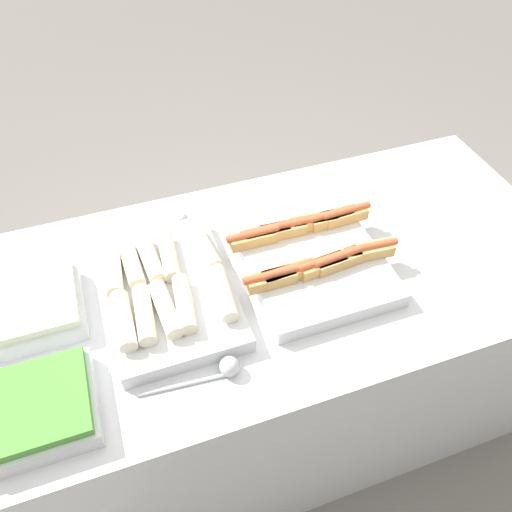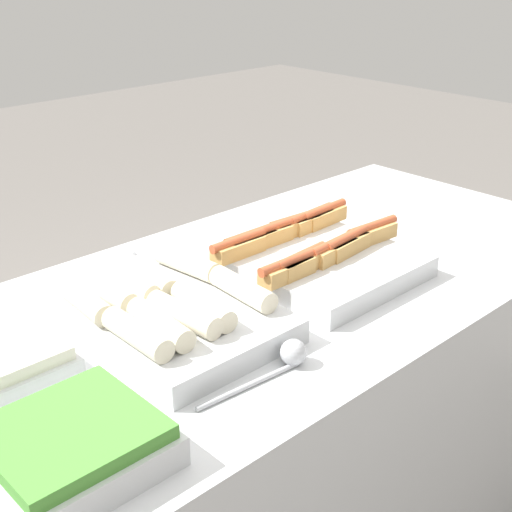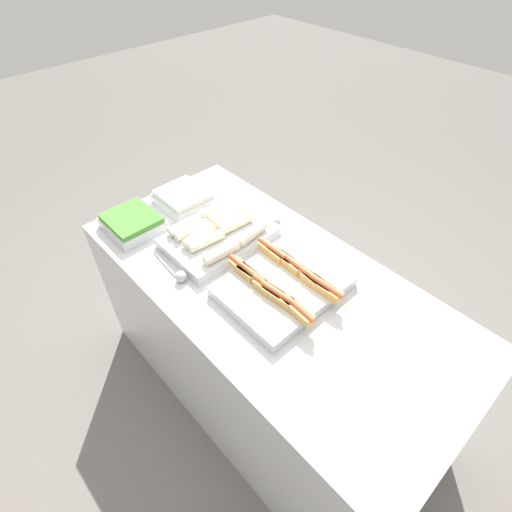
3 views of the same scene
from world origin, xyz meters
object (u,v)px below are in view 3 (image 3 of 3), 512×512
tray_side_front (132,223)px  tray_side_back (184,198)px  serving_spoon_near (179,275)px  serving_spoon_far (273,220)px  tray_hotdogs (284,284)px  tray_wraps (218,234)px

tray_side_front → tray_side_back: 0.30m
serving_spoon_near → serving_spoon_far: (0.01, 0.55, -0.00)m
tray_side_back → tray_hotdogs: bearing=-3.8°
tray_hotdogs → serving_spoon_far: 0.43m
tray_side_front → serving_spoon_far: bearing=50.4°
tray_wraps → tray_side_back: 0.35m
tray_hotdogs → tray_side_back: bearing=176.2°
tray_side_front → tray_side_back: (0.00, 0.30, 0.00)m
tray_side_front → tray_hotdogs: bearing=17.8°
tray_side_front → serving_spoon_near: (0.42, -0.03, -0.01)m
tray_hotdogs → tray_side_front: tray_hotdogs is taller
serving_spoon_near → tray_hotdogs: bearing=38.9°
tray_wraps → tray_side_back: tray_wraps is taller
tray_wraps → tray_side_front: bearing=-145.0°
tray_wraps → tray_side_front: tray_wraps is taller
tray_side_back → serving_spoon_near: bearing=-37.7°
tray_hotdogs → tray_side_back: 0.77m
tray_hotdogs → serving_spoon_near: 0.44m
tray_hotdogs → tray_wraps: bearing=-179.7°
tray_side_front → tray_side_back: bearing=90.0°
tray_side_back → serving_spoon_far: (0.43, 0.22, -0.01)m
tray_hotdogs → tray_side_front: 0.80m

